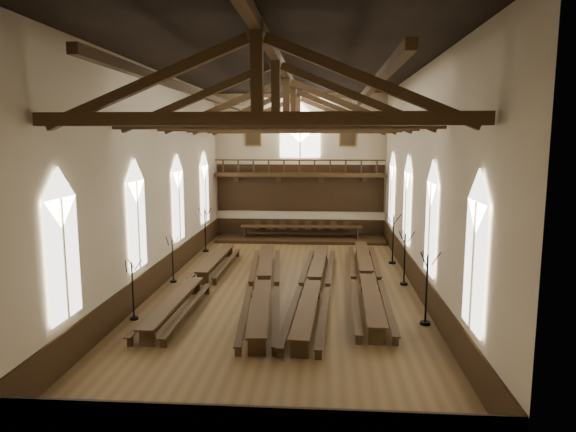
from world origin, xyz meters
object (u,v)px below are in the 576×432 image
object	(u,v)px
dais	(301,239)
candelabrum_left_far	(205,238)
refectory_row_d	(367,276)
high_table	(301,228)
refectory_row_b	(263,282)
candelabrum_left_mid	(173,268)
refectory_row_a	(199,279)
refectory_row_c	(314,283)
candelabrum_left_near	(133,301)
candelabrum_right_near	(426,302)
candelabrum_right_mid	(404,269)
candelabrum_right_far	(393,249)

from	to	relation	value
dais	candelabrum_left_far	bearing A→B (deg)	-144.49
refectory_row_d	high_table	bearing A→B (deg)	107.96
refectory_row_d	refectory_row_b	bearing A→B (deg)	-165.29
high_table	candelabrum_left_mid	bearing A→B (deg)	-117.61
refectory_row_a	refectory_row_b	size ratio (longest dim) A/B	0.98
refectory_row_a	refectory_row_c	distance (m)	5.36
refectory_row_d	candelabrum_left_near	xyz separation A→B (m)	(-9.31, -4.98, 0.19)
refectory_row_a	dais	distance (m)	12.71
refectory_row_d	candelabrum_right_near	distance (m)	5.06
dais	high_table	distance (m)	0.76
refectory_row_a	candelabrum_left_near	bearing A→B (deg)	-110.32
refectory_row_c	dais	bearing A→B (deg)	95.37
dais	candelabrum_right_near	world-z (taller)	candelabrum_right_near
refectory_row_a	candelabrum_left_far	xyz separation A→B (m)	(-1.52, 7.93, 0.33)
high_table	candelabrum_right_mid	size ratio (longest dim) A/B	3.19
high_table	candelabrum_right_far	bearing A→B (deg)	-49.66
refectory_row_b	refectory_row_c	size ratio (longest dim) A/B	0.99
candelabrum_left_mid	refectory_row_d	bearing A→B (deg)	-1.37
candelabrum_left_near	candelabrum_right_near	xyz separation A→B (m)	(11.10, 0.26, 0.13)
refectory_row_b	candelabrum_right_mid	size ratio (longest dim) A/B	5.44
refectory_row_c	candelabrum_left_near	distance (m)	7.81
refectory_row_c	candelabrum_left_far	size ratio (longest dim) A/B	5.22
refectory_row_c	dais	size ratio (longest dim) A/B	1.26
dais	candelabrum_left_mid	distance (m)	12.32
refectory_row_a	candelabrum_left_far	world-z (taller)	candelabrum_left_far
candelabrum_right_far	refectory_row_b	bearing A→B (deg)	-137.42
refectory_row_a	candelabrum_right_near	world-z (taller)	candelabrum_right_near
refectory_row_c	candelabrum_right_near	distance (m)	5.48
dais	candelabrum_left_mid	size ratio (longest dim) A/B	4.99
refectory_row_b	candelabrum_right_mid	distance (m)	6.80
refectory_row_d	candelabrum_right_far	bearing A→B (deg)	69.37
refectory_row_b	candelabrum_right_far	size ratio (longest dim) A/B	5.06
refectory_row_a	refectory_row_b	distance (m)	3.06
high_table	candelabrum_left_near	distance (m)	17.08
high_table	candelabrum_left_far	xyz separation A→B (m)	(-5.70, -4.07, -0.03)
candelabrum_right_near	high_table	bearing A→B (deg)	108.81
refectory_row_b	high_table	world-z (taller)	high_table
refectory_row_c	candelabrum_left_near	bearing A→B (deg)	-151.54
candelabrum_left_mid	refectory_row_a	bearing A→B (deg)	-35.67
refectory_row_a	candelabrum_right_far	bearing A→B (deg)	30.47
candelabrum_right_mid	dais	bearing A→B (deg)	117.09
candelabrum_right_near	candelabrum_left_mid	bearing A→B (deg)	155.98
refectory_row_b	candelabrum_right_mid	world-z (taller)	candelabrum_right_mid
refectory_row_a	refectory_row_b	world-z (taller)	refectory_row_b
candelabrum_left_near	candelabrum_right_mid	size ratio (longest dim) A/B	0.92
candelabrum_left_mid	candelabrum_right_mid	distance (m)	11.11
refectory_row_d	dais	xyz separation A→B (m)	(-3.60, 11.12, -0.44)
refectory_row_d	candelabrum_left_mid	bearing A→B (deg)	178.63
refectory_row_b	candelabrum_right_near	size ratio (longest dim) A/B	5.04
candelabrum_left_far	candelabrum_right_near	distance (m)	16.18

